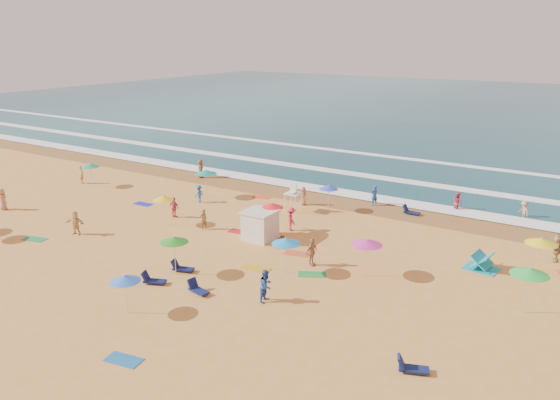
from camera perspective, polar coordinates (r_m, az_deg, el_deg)
The scene contains 13 objects.
ground at distance 39.49m, azimuth -5.50°, elevation -4.07°, with size 220.00×220.00×0.00m, color gold.
ocean at distance 116.15m, azimuth 20.96°, elevation 8.83°, with size 220.00×140.00×0.18m, color #0C4756.
wet_sand at distance 49.41m, azimuth 3.36°, elevation 0.32°, with size 220.00×220.00×0.00m, color olive.
surf_foam at distance 57.00m, azimuth 7.68°, elevation 2.54°, with size 200.00×18.70×0.05m.
cabana at distance 39.02m, azimuth -2.09°, elevation -2.70°, with size 2.00×2.00×2.00m, color silver.
cabana_roof at distance 38.68m, azimuth -2.11°, elevation -1.22°, with size 2.20×2.20×0.12m, color silver.
bicycle at distance 38.01m, azimuth 0.04°, elevation -4.18°, with size 0.54×1.56×0.82m, color black.
lifeguard_stand at distance 45.04m, azimuth 1.40°, elevation 0.08°, with size 1.20×1.20×2.10m, color white, non-canonical shape.
beach_umbrellas at distance 36.66m, azimuth -3.60°, elevation -2.14°, with size 49.03×29.36×0.79m.
loungers at distance 32.70m, azimuth 2.24°, elevation -8.29°, with size 56.62×25.46×0.34m.
towels at distance 37.59m, azimuth -6.41°, elevation -5.19°, with size 35.09×25.78×0.03m.
popup_tents at distance 31.28m, azimuth 25.45°, elevation -10.40°, with size 10.21×12.37×1.20m.
beachgoers at distance 42.09m, azimuth -1.63°, elevation -1.44°, with size 42.81×27.93×2.14m.
Camera 1 is at (22.78, -29.02, 14.08)m, focal length 35.00 mm.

